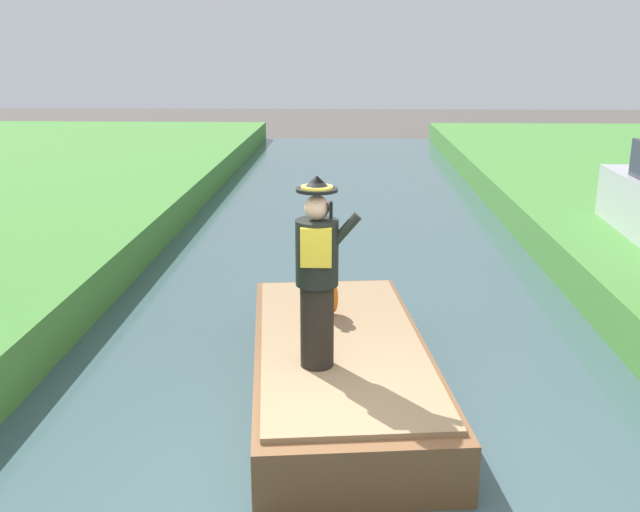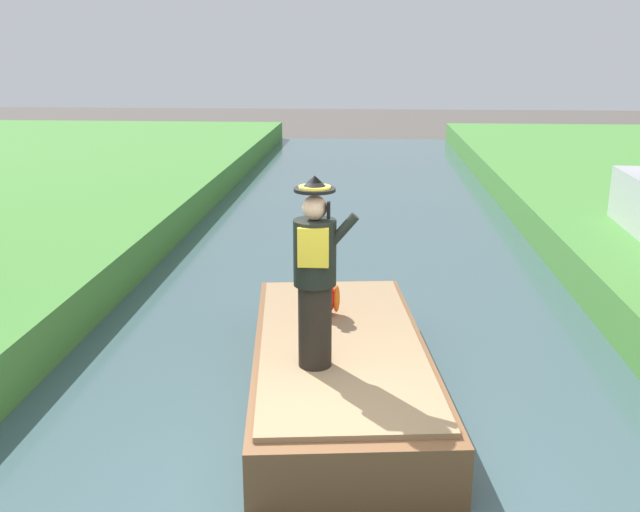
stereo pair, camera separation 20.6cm
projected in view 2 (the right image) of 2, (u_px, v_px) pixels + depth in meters
ground_plane at (331, 494)px, 6.07m from camera, size 80.00×80.00×0.00m
canal_water at (331, 489)px, 6.06m from camera, size 6.65×48.00×0.10m
boat at (340, 367)px, 7.57m from camera, size 2.26×4.38×0.61m
person_pirate at (315, 274)px, 6.63m from camera, size 0.61×0.42×1.85m
parrot_plush at (324, 295)px, 8.12m from camera, size 0.36×0.35×0.57m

